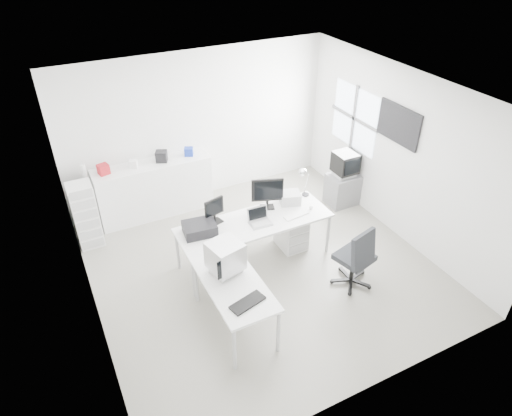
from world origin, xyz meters
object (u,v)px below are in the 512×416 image
filing_cabinet (86,215)px  main_desk (255,241)px  side_desk (235,304)px  office_chair (355,254)px  laptop (261,219)px  crt_tv (345,165)px  laser_printer (290,198)px  inkjet_printer (200,228)px  crt_monitor (225,258)px  lcd_monitor_large (267,194)px  lcd_monitor_small (214,211)px  sideboard (155,189)px  tv_cabinet (342,189)px  drawer_pedestal (291,231)px

filing_cabinet → main_desk: bearing=-36.3°
main_desk → side_desk: size_ratio=1.71×
side_desk → office_chair: 1.92m
laptop → crt_tv: bearing=24.0°
laser_printer → inkjet_printer: bearing=-157.4°
crt_monitor → lcd_monitor_large: bearing=29.6°
lcd_monitor_small → crt_monitor: size_ratio=0.88×
main_desk → lcd_monitor_large: bearing=35.5°
laser_printer → office_chair: (0.31, -1.36, -0.30)m
sideboard → tv_cabinet: bearing=-21.3°
lcd_monitor_small → tv_cabinet: bearing=-4.6°
drawer_pedestal → filing_cabinet: filing_cabinet is taller
crt_tv → laser_printer: bearing=-160.0°
main_desk → drawer_pedestal: main_desk is taller
side_desk → crt_monitor: 0.66m
inkjet_printer → crt_monitor: 0.96m
side_desk → main_desk: bearing=52.3°
laptop → tv_cabinet: size_ratio=0.50×
laptop → sideboard: sideboard is taller
lcd_monitor_small → laptop: bearing=-45.2°
inkjet_printer → tv_cabinet: (3.09, 0.66, -0.53)m
side_desk → office_chair: bearing=-1.1°
laptop → crt_monitor: 1.18m
filing_cabinet → side_desk: bearing=-62.9°
lcd_monitor_large → laser_printer: lcd_monitor_large is taller
lcd_monitor_large → laser_printer: 0.44m
lcd_monitor_small → main_desk: bearing=-39.4°
crt_tv → sideboard: crt_tv is taller
office_chair → crt_monitor: bearing=156.8°
main_desk → laser_printer: bearing=16.3°
laptop → laser_printer: 0.77m
crt_monitor → sideboard: crt_monitor is taller
crt_monitor → inkjet_printer: bearing=77.0°
office_chair → laser_printer: bearing=88.2°
crt_tv → drawer_pedestal: bearing=-155.2°
side_desk → tv_cabinet: side_desk is taller
lcd_monitor_large → laptop: 0.49m
sideboard → filing_cabinet: bearing=-164.0°
crt_monitor → crt_tv: 3.49m
tv_cabinet → filing_cabinet: size_ratio=0.55×
tv_cabinet → crt_tv: 0.53m
lcd_monitor_small → laptop: size_ratio=1.36×
inkjet_printer → tv_cabinet: 3.20m
side_desk → lcd_monitor_large: (1.20, 1.35, 0.64)m
main_desk → sideboard: sideboard is taller
drawer_pedestal → laser_printer: laser_printer is taller
crt_monitor → lcd_monitor_small: bearing=61.8°
office_chair → crt_tv: bearing=43.5°
main_desk → lcd_monitor_small: lcd_monitor_small is taller
lcd_monitor_small → laser_printer: lcd_monitor_small is taller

